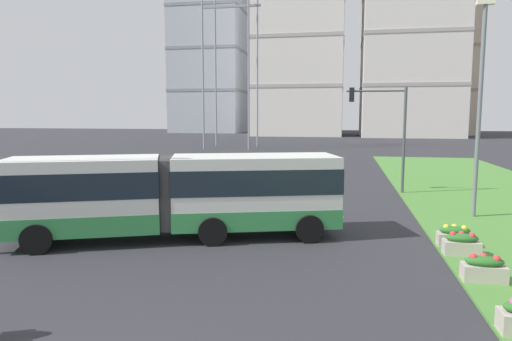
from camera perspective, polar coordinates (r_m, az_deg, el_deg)
The scene contains 12 objects.
articulated_bus at distance 16.92m, azimuth -9.74°, elevation -2.85°, with size 11.92×6.30×3.00m.
car_black_sedan at distance 32.24m, azimuth -6.98°, elevation 0.24°, with size 4.47×2.18×1.58m.
flower_planter_2 at distance 13.93m, azimuth 26.46°, elevation -10.82°, with size 1.10×0.56×0.74m.
flower_planter_3 at distance 16.14m, azimuth 24.18°, elevation -8.31°, with size 1.10×0.56×0.74m.
flower_planter_4 at distance 17.06m, azimuth 23.42°, elevation -7.46°, with size 1.10×0.56×0.74m.
traffic_light_far_right at distance 27.08m, azimuth 15.78°, elevation 5.87°, with size 3.33×0.28×6.02m.
streetlight_median at distance 21.89m, azimuth 26.05°, elevation 7.72°, with size 0.70×0.28×9.23m.
apartment_tower_west at distance 121.84m, azimuth -5.58°, elevation 14.25°, with size 17.31×19.60×39.95m.
apartment_tower_westcentre at distance 103.62m, azimuth 5.47°, elevation 18.22°, with size 18.88×16.93×49.48m.
apartment_tower_centre at distance 103.18m, azimuth 18.78°, elevation 17.75°, with size 19.41×19.37×48.81m.
apartment_tower_eastcentre at distance 117.12m, azimuth 21.80°, elevation 13.45°, with size 14.68×18.48×37.37m.
transmission_pylon at distance 63.46m, azimuth -3.13°, elevation 17.03°, with size 9.00×6.24×28.38m.
Camera 1 is at (3.75, -4.97, 4.51)m, focal length 32.22 mm.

